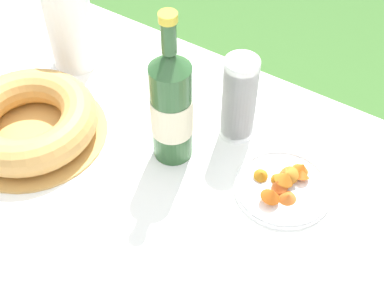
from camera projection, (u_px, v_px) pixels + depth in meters
garden_table at (160, 283)px, 1.01m from camera, size 1.80×1.14×0.77m
tablecloth at (159, 269)px, 0.97m from camera, size 1.81×1.15×0.10m
bundt_cake at (28, 121)px, 1.14m from camera, size 0.33×0.33×0.08m
cup_stack at (239, 99)px, 1.10m from camera, size 0.07×0.07×0.20m
cider_bottle_green at (171, 107)px, 1.04m from camera, size 0.09×0.09×0.35m
snack_plate_near at (283, 185)px, 1.06m from camera, size 0.20×0.20×0.06m
paper_towel_roll at (70, 25)px, 1.26m from camera, size 0.11×0.11×0.22m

